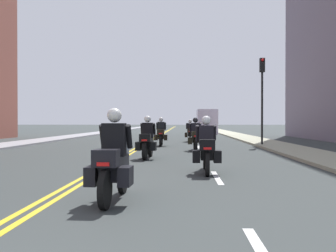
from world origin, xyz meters
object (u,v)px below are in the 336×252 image
object	(u,v)px
motorcycle_3	(195,137)
motorcycle_5	(190,132)
parked_truck	(206,123)
motorcycle_1	(206,149)
motorcycle_2	(147,142)
motorcycle_4	(161,134)
motorcycle_0	(113,163)
traffic_light_near	(262,86)

from	to	relation	value
motorcycle_3	motorcycle_5	distance (m)	8.53
motorcycle_3	parked_truck	bearing A→B (deg)	84.49
motorcycle_1	motorcycle_3	distance (m)	8.43
motorcycle_1	motorcycle_2	xyz separation A→B (m)	(-2.01, 4.14, -0.00)
parked_truck	motorcycle_3	bearing A→B (deg)	-94.48
motorcycle_4	parked_truck	world-z (taller)	parked_truck
motorcycle_0	motorcycle_4	bearing A→B (deg)	92.77
motorcycle_0	motorcycle_4	world-z (taller)	motorcycle_4
motorcycle_0	parked_truck	distance (m)	39.90
motorcycle_2	motorcycle_3	size ratio (longest dim) A/B	1.01
motorcycle_4	traffic_light_near	xyz separation A→B (m)	(5.83, -0.04, 2.82)
motorcycle_0	motorcycle_3	size ratio (longest dim) A/B	0.99
motorcycle_2	traffic_light_near	distance (m)	10.22
motorcycle_0	motorcycle_4	distance (m)	16.04
traffic_light_near	motorcycle_1	bearing A→B (deg)	-108.00
motorcycle_3	motorcycle_0	bearing A→B (deg)	-99.38
motorcycle_4	motorcycle_5	distance (m)	5.24
motorcycle_3	motorcycle_5	size ratio (longest dim) A/B	0.97
motorcycle_4	motorcycle_5	xyz separation A→B (m)	(1.78, 4.93, -0.01)
motorcycle_4	motorcycle_5	bearing A→B (deg)	69.46
motorcycle_0	motorcycle_5	world-z (taller)	motorcycle_0
motorcycle_0	parked_truck	size ratio (longest dim) A/B	0.32
motorcycle_3	parked_truck	xyz separation A→B (m)	(2.14, 27.26, 0.61)
motorcycle_2	traffic_light_near	xyz separation A→B (m)	(5.91, 7.85, 2.83)
motorcycle_5	traffic_light_near	size ratio (longest dim) A/B	0.43
motorcycle_0	motorcycle_2	distance (m)	8.15
motorcycle_3	traffic_light_near	xyz separation A→B (m)	(3.94, 3.56, 2.82)
motorcycle_1	traffic_light_near	size ratio (longest dim) A/B	0.44
motorcycle_0	motorcycle_2	xyz separation A→B (m)	(-0.15, 8.15, -0.03)
motorcycle_5	traffic_light_near	world-z (taller)	traffic_light_near
motorcycle_0	motorcycle_5	distance (m)	21.05
motorcycle_1	motorcycle_5	size ratio (longest dim) A/B	1.02
motorcycle_2	parked_truck	world-z (taller)	parked_truck
motorcycle_4	motorcycle_3	bearing A→B (deg)	-62.99
motorcycle_0	motorcycle_4	xyz separation A→B (m)	(-0.06, 16.04, -0.01)
motorcycle_0	motorcycle_2	size ratio (longest dim) A/B	0.98
motorcycle_3	motorcycle_5	bearing A→B (deg)	89.73
motorcycle_4	parked_truck	distance (m)	24.01
motorcycle_2	motorcycle_1	bearing A→B (deg)	-61.12
motorcycle_1	motorcycle_5	xyz separation A→B (m)	(-0.15, 16.97, 0.00)
motorcycle_0	motorcycle_3	xyz separation A→B (m)	(1.83, 12.44, -0.02)
motorcycle_1	motorcycle_2	world-z (taller)	motorcycle_2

